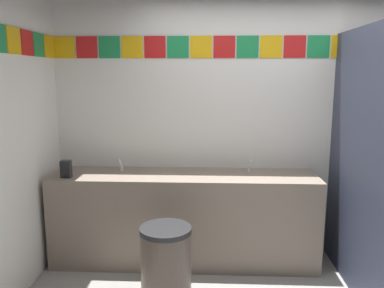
# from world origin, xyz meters

# --- Properties ---
(wall_back) EXTENTS (4.24, 0.09, 2.79)m
(wall_back) POSITION_xyz_m (-0.00, 1.49, 1.40)
(wall_back) COLOR white
(wall_back) RESTS_ON ground_plane
(vanity_counter) EXTENTS (2.50, 0.57, 0.87)m
(vanity_counter) POSITION_xyz_m (-0.82, 1.17, 0.44)
(vanity_counter) COLOR gray
(vanity_counter) RESTS_ON ground_plane
(faucet_left) EXTENTS (0.04, 0.10, 0.14)m
(faucet_left) POSITION_xyz_m (-1.44, 1.26, 0.92)
(faucet_left) COLOR silver
(faucet_left) RESTS_ON vanity_counter
(faucet_right) EXTENTS (0.04, 0.10, 0.14)m
(faucet_right) POSITION_xyz_m (-0.19, 1.26, 0.92)
(faucet_right) COLOR silver
(faucet_right) RESTS_ON vanity_counter
(soap_dispenser) EXTENTS (0.09, 0.09, 0.16)m
(soap_dispenser) POSITION_xyz_m (-1.89, 1.01, 0.95)
(soap_dispenser) COLOR black
(soap_dispenser) RESTS_ON vanity_counter
(trash_bin) EXTENTS (0.40, 0.40, 0.64)m
(trash_bin) POSITION_xyz_m (-0.91, 0.44, 0.32)
(trash_bin) COLOR brown
(trash_bin) RESTS_ON ground_plane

